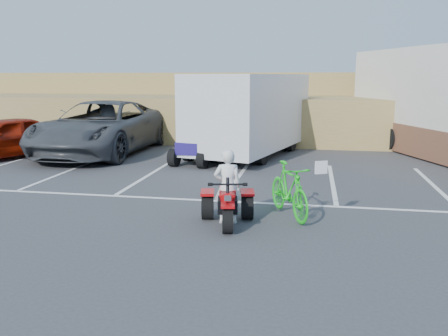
% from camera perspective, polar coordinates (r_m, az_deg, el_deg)
% --- Properties ---
extents(ground, '(100.00, 100.00, 0.00)m').
position_cam_1_polar(ground, '(9.08, -3.31, -7.87)').
color(ground, '#3A3A3C').
rests_on(ground, ground).
extents(parking_stripes, '(28.00, 5.16, 0.01)m').
position_cam_1_polar(parking_stripes, '(12.81, 4.82, -2.26)').
color(parking_stripes, white).
rests_on(parking_stripes, ground).
extents(grass_embankment, '(40.00, 8.50, 3.10)m').
position_cam_1_polar(grass_embankment, '(23.96, 5.59, 7.36)').
color(grass_embankment, olive).
rests_on(grass_embankment, ground).
extents(red_trike_atv, '(1.35, 1.64, 0.95)m').
position_cam_1_polar(red_trike_atv, '(9.58, 0.42, -6.84)').
color(red_trike_atv, '#B00A0C').
rests_on(red_trike_atv, ground).
extents(rider, '(0.61, 0.46, 1.51)m').
position_cam_1_polar(rider, '(9.52, 0.43, -2.22)').
color(rider, white).
rests_on(rider, ground).
extents(green_dirt_bike, '(1.32, 1.95, 1.15)m').
position_cam_1_polar(green_dirt_bike, '(10.09, 7.82, -2.63)').
color(green_dirt_bike, '#14BF19').
rests_on(green_dirt_bike, ground).
extents(grey_pickup, '(3.36, 7.22, 2.00)m').
position_cam_1_polar(grey_pickup, '(18.77, -14.50, 4.75)').
color(grey_pickup, '#3F4245').
rests_on(grey_pickup, ground).
extents(red_car, '(3.50, 4.73, 1.50)m').
position_cam_1_polar(red_car, '(18.87, -25.06, 3.33)').
color(red_car, maroon).
rests_on(red_car, ground).
extents(cargo_trailer, '(4.13, 6.86, 3.00)m').
position_cam_1_polar(cargo_trailer, '(17.65, 3.20, 6.73)').
color(cargo_trailer, silver).
rests_on(cargo_trailer, ground).
extents(quad_atv_blue, '(1.52, 1.87, 1.11)m').
position_cam_1_polar(quad_atv_blue, '(16.01, -3.50, 0.44)').
color(quad_atv_blue, navy).
rests_on(quad_atv_blue, ground).
extents(quad_atv_green, '(1.12, 1.42, 0.87)m').
position_cam_1_polar(quad_atv_green, '(17.52, -2.31, 1.37)').
color(quad_atv_green, '#166120').
rests_on(quad_atv_green, ground).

